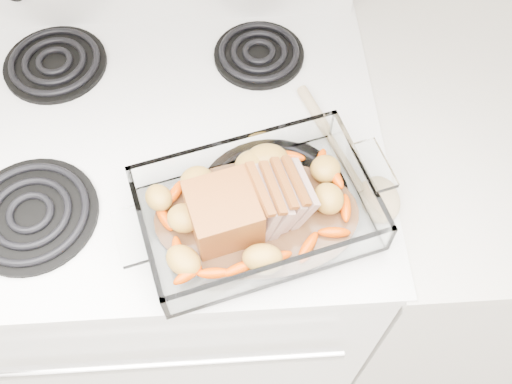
{
  "coord_description": "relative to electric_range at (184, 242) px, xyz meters",
  "views": [
    {
      "loc": [
        0.14,
        1.05,
        1.73
      ],
      "look_at": [
        0.16,
        1.48,
        0.99
      ],
      "focal_mm": 40.0,
      "sensor_mm": 36.0,
      "label": 1
    }
  ],
  "objects": [
    {
      "name": "electric_range",
      "position": [
        0.0,
        0.0,
        0.0
      ],
      "size": [
        0.78,
        0.7,
        1.12
      ],
      "color": "white",
      "rests_on": "ground"
    },
    {
      "name": "counter_right",
      "position": [
        0.66,
        -0.0,
        -0.02
      ],
      "size": [
        0.58,
        0.68,
        0.93
      ],
      "color": "silver",
      "rests_on": "ground"
    },
    {
      "name": "baking_dish",
      "position": [
        0.16,
        -0.19,
        0.48
      ],
      "size": [
        0.35,
        0.23,
        0.07
      ],
      "rotation": [
        0.0,
        0.0,
        0.26
      ],
      "color": "white",
      "rests_on": "electric_range"
    },
    {
      "name": "pork_roast",
      "position": [
        0.14,
        -0.19,
        0.51
      ],
      "size": [
        0.18,
        0.1,
        0.08
      ],
      "rotation": [
        0.0,
        0.0,
        -0.22
      ],
      "color": "brown",
      "rests_on": "baking_dish"
    },
    {
      "name": "roast_vegetables",
      "position": [
        0.16,
        -0.16,
        0.49
      ],
      "size": [
        0.32,
        0.18,
        0.04
      ],
      "rotation": [
        0.0,
        0.0,
        -0.2
      ],
      "color": "#FE4F00",
      "rests_on": "baking_dish"
    },
    {
      "name": "wooden_spoon",
      "position": [
        0.34,
        -0.12,
        0.46
      ],
      "size": [
        0.14,
        0.28,
        0.02
      ],
      "rotation": [
        0.0,
        0.0,
        0.34
      ],
      "color": "beige",
      "rests_on": "electric_range"
    }
  ]
}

